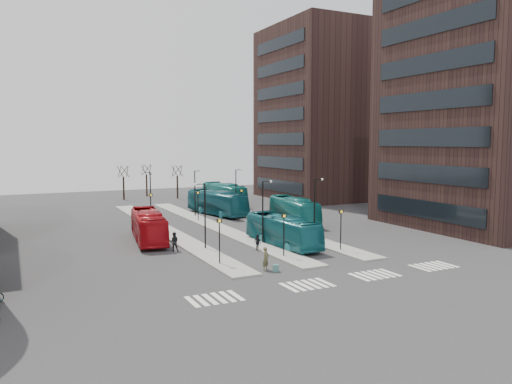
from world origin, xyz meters
name	(u,v)px	position (x,y,z in m)	size (l,w,h in m)	color
ground	(354,299)	(0.00, 0.00, 0.00)	(160.00, 160.00, 0.00)	#2A2A2C
island_left	(164,229)	(-4.00, 30.00, 0.07)	(2.50, 45.00, 0.15)	gray
island_mid	(213,225)	(2.00, 30.00, 0.07)	(2.50, 45.00, 0.15)	gray
island_right	(258,222)	(8.00, 30.00, 0.07)	(2.50, 45.00, 0.15)	gray
suitcase	(276,268)	(-1.30, 8.11, 0.28)	(0.45, 0.36, 0.56)	navy
red_bus	(148,226)	(-7.14, 24.35, 1.55)	(2.60, 11.10, 3.09)	#B00D16
teal_bus_a	(282,231)	(3.94, 16.43, 1.47)	(2.46, 10.52, 2.93)	#15636D
teal_bus_b	(217,203)	(5.93, 38.48, 1.67)	(2.80, 11.96, 3.33)	#13525F
teal_bus_c	(294,210)	(11.90, 27.77, 1.58)	(2.66, 11.38, 3.17)	#166E6D
teal_bus_d	(224,194)	(11.13, 48.46, 1.71)	(2.88, 12.30, 3.43)	#16706D
traveller	(266,259)	(-1.80, 8.82, 0.93)	(0.68, 0.44, 1.85)	brown
commuter_a	(174,242)	(-6.19, 18.72, 0.88)	(0.86, 0.67, 1.76)	black
commuter_b	(258,243)	(0.79, 15.46, 0.76)	(0.89, 0.37, 1.52)	black
commuter_c	(276,237)	(3.53, 16.94, 0.76)	(0.98, 0.56, 1.52)	black
crosswalk_stripes	(339,280)	(1.75, 4.00, 0.01)	(22.35, 2.40, 0.01)	silver
tower_near	(492,99)	(31.98, 16.00, 15.00)	(20.12, 20.00, 30.00)	#301E1B
tower_far	(328,114)	(31.98, 50.00, 15.00)	(20.12, 20.00, 30.00)	#301E1B
sign_poles	(233,214)	(1.60, 23.00, 2.41)	(12.45, 22.12, 3.65)	black
lamp_posts	(224,198)	(2.64, 28.00, 3.58)	(14.04, 20.24, 6.12)	black
bare_trees	(149,183)	(2.67, 62.67, 2.72)	(10.97, 8.14, 5.90)	black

